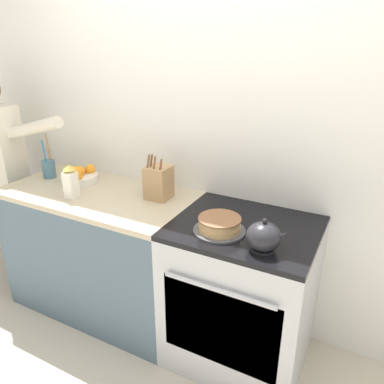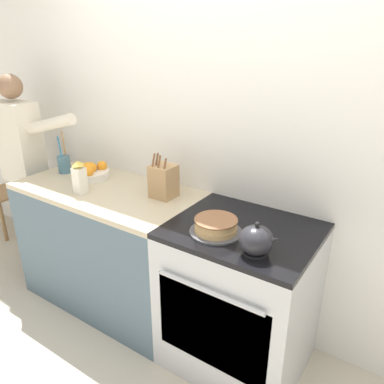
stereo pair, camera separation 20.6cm
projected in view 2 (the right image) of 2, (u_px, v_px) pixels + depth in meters
ground_plane at (163, 368)px, 2.25m from camera, size 16.00×16.00×0.00m
wall_back at (225, 133)px, 2.27m from camera, size 8.00×0.04×2.60m
counter_cabinet at (111, 246)px, 2.69m from camera, size 1.28×0.66×0.90m
stove_range at (239, 297)px, 2.16m from camera, size 0.78×0.69×0.90m
layer_cake at (216, 226)px, 1.93m from camera, size 0.28×0.28×0.08m
tea_kettle at (256, 240)px, 1.74m from camera, size 0.20×0.17×0.16m
knife_block at (164, 181)px, 2.35m from camera, size 0.15×0.14×0.29m
utensil_crock at (64, 163)px, 2.79m from camera, size 0.09×0.09×0.32m
fruit_bowl at (91, 172)px, 2.68m from camera, size 0.25×0.25×0.12m
milk_carton at (80, 178)px, 2.40m from camera, size 0.07×0.07×0.22m
person_baker at (24, 158)px, 2.97m from camera, size 0.91×0.20×1.59m
dining_chair at (12, 184)px, 3.74m from camera, size 0.40×0.40×0.83m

